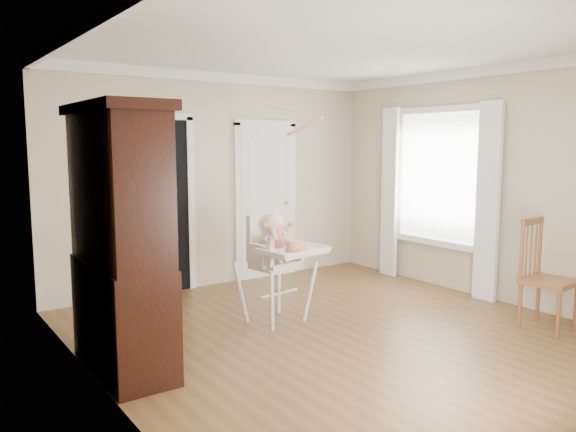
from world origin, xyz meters
TOP-DOWN VIEW (x-y plane):
  - floor at (0.00, 0.00)m, footprint 5.00×5.00m
  - ceiling at (0.00, 0.00)m, footprint 5.00×5.00m
  - wall_back at (0.00, 2.50)m, footprint 4.50×0.00m
  - wall_left at (-2.25, 0.00)m, footprint 0.00×5.00m
  - wall_right at (2.25, 0.00)m, footprint 0.00×5.00m
  - crown_molding at (0.00, 0.00)m, footprint 4.50×5.00m
  - doorway at (-0.90, 2.48)m, footprint 1.06×0.05m
  - closet_door at (0.70, 2.48)m, footprint 0.96×0.09m
  - window_right at (2.18, 0.80)m, footprint 0.13×1.84m
  - high_chair at (-0.30, 0.75)m, footprint 0.73×0.87m
  - baby at (-0.30, 0.78)m, footprint 0.35×0.26m
  - cake at (-0.27, 0.45)m, footprint 0.22×0.22m
  - sippy_cup at (-0.47, 0.59)m, footprint 0.07×0.07m
  - china_cabinet at (-1.99, 0.43)m, footprint 0.56×1.26m
  - dining_chair at (1.77, -0.94)m, footprint 0.48×0.48m
  - streamer at (-0.43, 0.62)m, footprint 0.15×0.48m

SIDE VIEW (x-z plane):
  - floor at x=0.00m, z-range 0.00..0.00m
  - dining_chair at x=1.77m, z-range -0.04..1.04m
  - high_chair at x=-0.30m, z-range 0.13..1.25m
  - cake at x=-0.27m, z-range 0.78..0.88m
  - sippy_cup at x=-0.47m, z-range 0.77..0.94m
  - baby at x=-0.30m, z-range 0.61..1.11m
  - closet_door at x=0.70m, z-range -0.04..2.09m
  - china_cabinet at x=-1.99m, z-range 0.00..2.13m
  - doorway at x=-0.90m, z-range 0.00..2.22m
  - window_right at x=2.18m, z-range 0.14..2.44m
  - wall_back at x=0.00m, z-range -0.90..3.60m
  - wall_left at x=-2.25m, z-range -1.15..3.85m
  - wall_right at x=2.25m, z-range -1.15..3.85m
  - streamer at x=-0.43m, z-range 2.10..2.25m
  - crown_molding at x=0.00m, z-range 2.58..2.70m
  - ceiling at x=0.00m, z-range 2.70..2.70m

